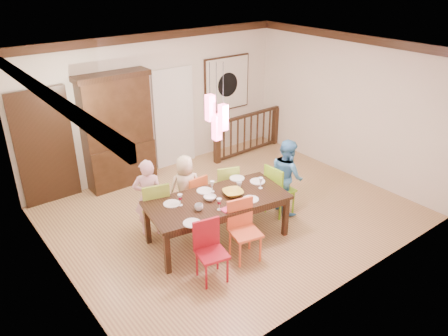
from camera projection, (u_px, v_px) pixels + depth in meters
floor at (232, 213)px, 7.96m from camera, size 6.00×6.00×0.00m
ceiling at (233, 51)px, 6.71m from camera, size 6.00×6.00×0.00m
wall_back at (158, 104)px, 9.13m from camera, size 6.00×0.00×6.00m
wall_left at (52, 190)px, 5.69m from camera, size 0.00×5.00×5.00m
wall_right at (346, 106)px, 8.98m from camera, size 0.00×5.00×5.00m
crown_molding at (233, 56)px, 6.75m from camera, size 6.00×5.00×0.16m
panel_door at (45, 149)px, 7.94m from camera, size 1.04×0.07×2.24m
white_doorway at (174, 119)px, 9.47m from camera, size 0.97×0.05×2.22m
painting at (227, 84)px, 10.02m from camera, size 1.25×0.06×1.25m
pendant_cluster at (217, 117)px, 6.32m from camera, size 0.27×0.21×1.14m
dining_table at (217, 203)px, 6.93m from camera, size 2.38×1.37×0.75m
chair_far_left at (154, 203)px, 7.16m from camera, size 0.54×0.54×0.97m
chair_far_mid at (193, 193)px, 7.64m from camera, size 0.39×0.39×0.84m
chair_far_right at (225, 183)px, 7.92m from camera, size 0.52×0.52×0.89m
chair_near_left at (212, 249)px, 6.09m from camera, size 0.48×0.48×0.90m
chair_near_mid at (245, 228)px, 6.52m from camera, size 0.51×0.51×0.94m
chair_end_right at (281, 186)px, 7.73m from camera, size 0.45×0.45×0.96m
china_hutch at (118, 131)px, 8.54m from camera, size 1.45×0.46×2.29m
balustrade at (248, 133)px, 10.25m from camera, size 1.97×0.15×0.96m
person_far_left at (148, 198)px, 7.09m from camera, size 0.58×0.52×1.34m
person_far_mid at (186, 188)px, 7.58m from camera, size 0.67×0.55×1.18m
person_end_right at (287, 176)px, 7.78m from camera, size 0.70×0.79×1.37m
serving_bowl at (233, 193)px, 7.00m from camera, size 0.40×0.40×0.08m
small_bowl at (210, 198)px, 6.86m from camera, size 0.26×0.26×0.06m
cup_left at (199, 207)px, 6.56m from camera, size 0.17×0.17×0.10m
cup_right at (239, 184)px, 7.25m from camera, size 0.09×0.09×0.09m
plate_far_left at (172, 204)px, 6.74m from camera, size 0.26×0.26×0.01m
plate_far_mid at (205, 191)px, 7.13m from camera, size 0.26×0.26×0.01m
plate_far_right at (237, 178)px, 7.53m from camera, size 0.26×0.26×0.01m
plate_near_left at (192, 223)px, 6.25m from camera, size 0.26×0.26×0.01m
plate_near_mid at (250, 199)px, 6.87m from camera, size 0.26×0.26×0.01m
plate_end_right at (258, 181)px, 7.43m from camera, size 0.26×0.26×0.01m
wine_glass_a at (180, 200)px, 6.68m from camera, size 0.08×0.08×0.19m
wine_glass_b at (212, 186)px, 7.07m from camera, size 0.08×0.08×0.19m
wine_glass_c at (219, 204)px, 6.56m from camera, size 0.08×0.08×0.19m
wine_glass_d at (261, 183)px, 7.18m from camera, size 0.08×0.08×0.19m
napkin at (227, 209)px, 6.59m from camera, size 0.18×0.14×0.01m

